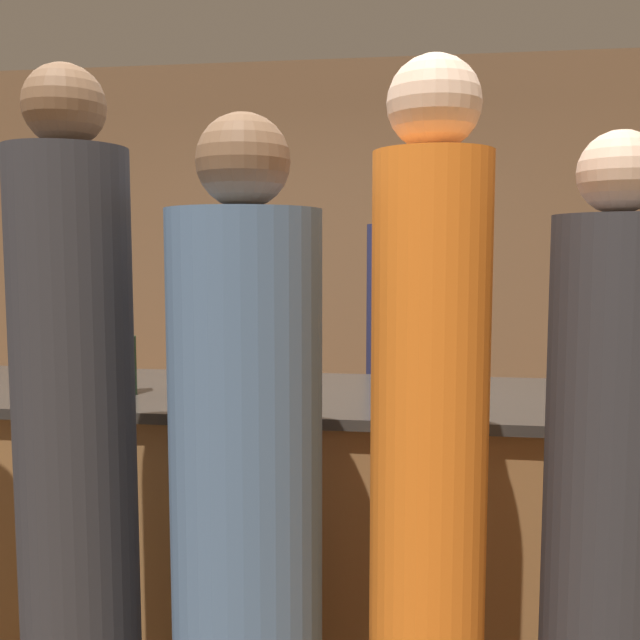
% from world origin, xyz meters
% --- Properties ---
extents(back_wall, '(8.00, 0.08, 2.80)m').
position_xyz_m(back_wall, '(0.00, 2.34, 1.40)').
color(back_wall, brown).
rests_on(back_wall, ground_plane).
extents(bar_counter, '(2.69, 0.80, 1.04)m').
position_xyz_m(bar_counter, '(0.00, 0.00, 0.52)').
color(bar_counter, '#996638').
rests_on(bar_counter, ground_plane).
extents(bartender, '(0.31, 0.31, 1.85)m').
position_xyz_m(bartender, '(0.46, 0.80, 0.87)').
color(bartender, '#1E234C').
rests_on(bartender, ground_plane).
extents(guest_1, '(0.28, 0.28, 1.99)m').
position_xyz_m(guest_1, '(0.57, -0.79, 0.95)').
color(guest_1, orange).
rests_on(guest_1, ground_plane).
extents(guest_2, '(0.38, 0.38, 1.87)m').
position_xyz_m(guest_2, '(0.12, -0.79, 0.87)').
color(guest_2, '#4C6B93').
rests_on(guest_2, ground_plane).
extents(guest_3, '(0.29, 0.29, 1.82)m').
position_xyz_m(guest_3, '(0.99, -0.75, 0.86)').
color(guest_3, '#2D2D33').
rests_on(guest_3, ground_plane).
extents(guest_4, '(0.30, 0.30, 1.99)m').
position_xyz_m(guest_4, '(-0.32, -0.81, 0.94)').
color(guest_4, '#2D2D33').
rests_on(guest_4, ground_plane).
extents(wine_bottle_0, '(0.07, 0.07, 0.29)m').
position_xyz_m(wine_bottle_0, '(-0.25, -0.13, 1.15)').
color(wine_bottle_0, black).
rests_on(wine_bottle_0, bar_counter).
extents(wine_bottle_1, '(0.08, 0.08, 0.30)m').
position_xyz_m(wine_bottle_1, '(0.49, -0.14, 1.16)').
color(wine_bottle_1, black).
rests_on(wine_bottle_1, bar_counter).
extents(wine_bottle_2, '(0.08, 0.08, 0.29)m').
position_xyz_m(wine_bottle_2, '(-0.47, -0.13, 1.15)').
color(wine_bottle_2, black).
rests_on(wine_bottle_2, bar_counter).
extents(wine_glass_1, '(0.08, 0.08, 0.16)m').
position_xyz_m(wine_glass_1, '(0.06, -0.15, 1.16)').
color(wine_glass_1, silver).
rests_on(wine_glass_1, bar_counter).
extents(wine_glass_2, '(0.07, 0.07, 0.15)m').
position_xyz_m(wine_glass_2, '(-0.05, -0.06, 1.15)').
color(wine_glass_2, silver).
rests_on(wine_glass_2, bar_counter).
extents(wine_glass_3, '(0.08, 0.08, 0.19)m').
position_xyz_m(wine_glass_3, '(1.11, -0.09, 1.18)').
color(wine_glass_3, silver).
rests_on(wine_glass_3, bar_counter).
extents(wine_glass_4, '(0.07, 0.07, 0.17)m').
position_xyz_m(wine_glass_4, '(1.16, -0.26, 1.17)').
color(wine_glass_4, silver).
rests_on(wine_glass_4, bar_counter).
extents(wine_glass_6, '(0.08, 0.08, 0.17)m').
position_xyz_m(wine_glass_6, '(0.64, -0.08, 1.17)').
color(wine_glass_6, silver).
rests_on(wine_glass_6, bar_counter).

